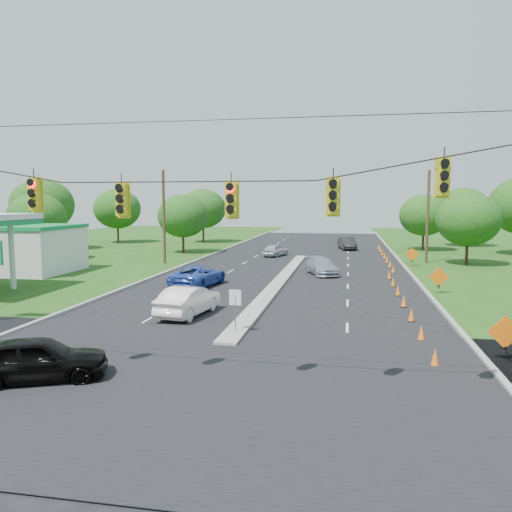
# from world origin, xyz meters

# --- Properties ---
(ground) EXTENTS (160.00, 160.00, 0.00)m
(ground) POSITION_xyz_m (0.00, 0.00, 0.00)
(ground) COLOR black
(ground) RESTS_ON ground
(cross_street) EXTENTS (160.00, 14.00, 0.02)m
(cross_street) POSITION_xyz_m (0.00, 0.00, 0.00)
(cross_street) COLOR black
(cross_street) RESTS_ON ground
(curb_left) EXTENTS (0.25, 110.00, 0.16)m
(curb_left) POSITION_xyz_m (-10.10, 30.00, 0.00)
(curb_left) COLOR gray
(curb_left) RESTS_ON ground
(curb_right) EXTENTS (0.25, 110.00, 0.16)m
(curb_right) POSITION_xyz_m (10.10, 30.00, 0.00)
(curb_right) COLOR gray
(curb_right) RESTS_ON ground
(median) EXTENTS (1.00, 34.00, 0.18)m
(median) POSITION_xyz_m (0.00, 21.00, 0.00)
(median) COLOR gray
(median) RESTS_ON ground
(median_sign) EXTENTS (0.55, 0.06, 2.05)m
(median_sign) POSITION_xyz_m (0.00, 6.00, 1.46)
(median_sign) COLOR gray
(median_sign) RESTS_ON ground
(signal_span) EXTENTS (25.60, 0.32, 9.00)m
(signal_span) POSITION_xyz_m (-0.05, -1.00, 4.97)
(signal_span) COLOR #422D1C
(signal_span) RESTS_ON ground
(utility_pole_far_left) EXTENTS (0.28, 0.28, 9.00)m
(utility_pole_far_left) POSITION_xyz_m (-12.50, 30.00, 4.50)
(utility_pole_far_left) COLOR #422D1C
(utility_pole_far_left) RESTS_ON ground
(utility_pole_far_right) EXTENTS (0.28, 0.28, 9.00)m
(utility_pole_far_right) POSITION_xyz_m (12.50, 35.00, 4.50)
(utility_pole_far_right) COLOR #422D1C
(utility_pole_far_right) RESTS_ON ground
(cone_0) EXTENTS (0.32, 0.32, 0.70)m
(cone_0) POSITION_xyz_m (8.17, 3.00, 0.35)
(cone_0) COLOR orange
(cone_0) RESTS_ON ground
(cone_1) EXTENTS (0.32, 0.32, 0.70)m
(cone_1) POSITION_xyz_m (8.17, 6.50, 0.35)
(cone_1) COLOR orange
(cone_1) RESTS_ON ground
(cone_2) EXTENTS (0.32, 0.32, 0.70)m
(cone_2) POSITION_xyz_m (8.17, 10.00, 0.35)
(cone_2) COLOR orange
(cone_2) RESTS_ON ground
(cone_3) EXTENTS (0.32, 0.32, 0.70)m
(cone_3) POSITION_xyz_m (8.17, 13.50, 0.35)
(cone_3) COLOR orange
(cone_3) RESTS_ON ground
(cone_4) EXTENTS (0.32, 0.32, 0.70)m
(cone_4) POSITION_xyz_m (8.17, 17.00, 0.35)
(cone_4) COLOR orange
(cone_4) RESTS_ON ground
(cone_5) EXTENTS (0.32, 0.32, 0.70)m
(cone_5) POSITION_xyz_m (8.17, 20.50, 0.35)
(cone_5) COLOR orange
(cone_5) RESTS_ON ground
(cone_6) EXTENTS (0.32, 0.32, 0.70)m
(cone_6) POSITION_xyz_m (8.17, 24.00, 0.35)
(cone_6) COLOR orange
(cone_6) RESTS_ON ground
(cone_7) EXTENTS (0.32, 0.32, 0.70)m
(cone_7) POSITION_xyz_m (8.77, 27.50, 0.35)
(cone_7) COLOR orange
(cone_7) RESTS_ON ground
(cone_8) EXTENTS (0.32, 0.32, 0.70)m
(cone_8) POSITION_xyz_m (8.77, 31.00, 0.35)
(cone_8) COLOR orange
(cone_8) RESTS_ON ground
(cone_9) EXTENTS (0.32, 0.32, 0.70)m
(cone_9) POSITION_xyz_m (8.77, 34.50, 0.35)
(cone_9) COLOR orange
(cone_9) RESTS_ON ground
(cone_10) EXTENTS (0.32, 0.32, 0.70)m
(cone_10) POSITION_xyz_m (8.77, 38.00, 0.35)
(cone_10) COLOR orange
(cone_10) RESTS_ON ground
(cone_11) EXTENTS (0.32, 0.32, 0.70)m
(cone_11) POSITION_xyz_m (8.77, 41.50, 0.35)
(cone_11) COLOR orange
(cone_11) RESTS_ON ground
(cone_12) EXTENTS (0.32, 0.32, 0.70)m
(cone_12) POSITION_xyz_m (8.77, 45.00, 0.35)
(cone_12) COLOR orange
(cone_12) RESTS_ON ground
(cone_13) EXTENTS (0.32, 0.32, 0.70)m
(cone_13) POSITION_xyz_m (8.77, 48.50, 0.35)
(cone_13) COLOR orange
(cone_13) RESTS_ON ground
(work_sign_0) EXTENTS (1.27, 0.58, 1.37)m
(work_sign_0) POSITION_xyz_m (10.80, 4.00, 1.09)
(work_sign_0) COLOR black
(work_sign_0) RESTS_ON ground
(work_sign_1) EXTENTS (1.27, 0.58, 1.37)m
(work_sign_1) POSITION_xyz_m (10.80, 18.00, 1.09)
(work_sign_1) COLOR black
(work_sign_1) RESTS_ON ground
(work_sign_2) EXTENTS (1.27, 0.58, 1.37)m
(work_sign_2) POSITION_xyz_m (10.80, 32.00, 1.09)
(work_sign_2) COLOR black
(work_sign_2) RESTS_ON ground
(tree_2) EXTENTS (5.88, 5.88, 6.86)m
(tree_2) POSITION_xyz_m (-26.00, 30.00, 4.34)
(tree_2) COLOR black
(tree_2) RESTS_ON ground
(tree_3) EXTENTS (7.56, 7.56, 8.82)m
(tree_3) POSITION_xyz_m (-32.00, 40.00, 5.58)
(tree_3) COLOR black
(tree_3) RESTS_ON ground
(tree_4) EXTENTS (6.72, 6.72, 7.84)m
(tree_4) POSITION_xyz_m (-28.00, 52.00, 4.96)
(tree_4) COLOR black
(tree_4) RESTS_ON ground
(tree_5) EXTENTS (5.88, 5.88, 6.86)m
(tree_5) POSITION_xyz_m (-14.00, 40.00, 4.34)
(tree_5) COLOR black
(tree_5) RESTS_ON ground
(tree_6) EXTENTS (6.72, 6.72, 7.84)m
(tree_6) POSITION_xyz_m (-16.00, 55.00, 4.96)
(tree_6) COLOR black
(tree_6) RESTS_ON ground
(tree_9) EXTENTS (5.88, 5.88, 6.86)m
(tree_9) POSITION_xyz_m (16.00, 34.00, 4.34)
(tree_9) COLOR black
(tree_9) RESTS_ON ground
(tree_11) EXTENTS (6.72, 6.72, 7.84)m
(tree_11) POSITION_xyz_m (20.00, 55.00, 4.96)
(tree_11) COLOR black
(tree_11) RESTS_ON ground
(tree_12) EXTENTS (5.88, 5.88, 6.86)m
(tree_12) POSITION_xyz_m (14.00, 48.00, 4.34)
(tree_12) COLOR black
(tree_12) RESTS_ON ground
(black_sedan) EXTENTS (4.84, 3.43, 1.53)m
(black_sedan) POSITION_xyz_m (-5.17, -1.00, 0.77)
(black_sedan) COLOR black
(black_sedan) RESTS_ON ground
(white_sedan) EXTENTS (2.36, 4.98, 1.58)m
(white_sedan) POSITION_xyz_m (-3.28, 9.29, 0.79)
(white_sedan) COLOR white
(white_sedan) RESTS_ON ground
(blue_pickup) EXTENTS (3.27, 5.68, 1.49)m
(blue_pickup) POSITION_xyz_m (-5.51, 18.29, 0.75)
(blue_pickup) COLOR #2B4BB0
(blue_pickup) RESTS_ON ground
(silver_car_far) EXTENTS (3.38, 5.10, 1.37)m
(silver_car_far) POSITION_xyz_m (2.86, 25.54, 0.69)
(silver_car_far) COLOR #8F94AA
(silver_car_far) RESTS_ON ground
(silver_car_oncoming) EXTENTS (2.80, 4.24, 1.34)m
(silver_car_oncoming) POSITION_xyz_m (-2.90, 38.59, 0.67)
(silver_car_oncoming) COLOR #B5B6BC
(silver_car_oncoming) RESTS_ON ground
(dark_car_receding) EXTENTS (2.56, 5.07, 1.60)m
(dark_car_receding) POSITION_xyz_m (4.84, 48.08, 0.80)
(dark_car_receding) COLOR black
(dark_car_receding) RESTS_ON ground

